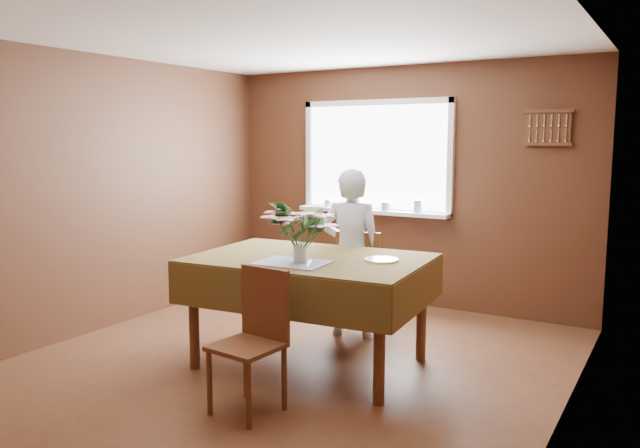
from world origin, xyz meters
The scene contains 14 objects.
floor centered at (0.00, 0.00, 0.00)m, with size 4.50×4.50×0.00m, color #512E1B.
ceiling centered at (0.00, 0.00, 2.50)m, with size 4.50×4.50×0.00m, color white.
wall_back centered at (0.00, 2.25, 1.25)m, with size 4.00×4.00×0.00m, color brown.
wall_left centered at (-2.00, 0.00, 1.25)m, with size 4.50×4.50×0.00m, color brown.
wall_right centered at (2.00, 0.00, 1.25)m, with size 4.50×4.50×0.00m, color brown.
window_assembly centered at (-0.29, 2.20, 1.36)m, with size 1.72×0.20×1.22m.
spoon_rack centered at (1.45, 2.22, 1.85)m, with size 0.44×0.05×0.33m.
dining_table centered at (0.14, 0.16, 0.75)m, with size 1.85×1.34×0.86m.
chair_far centered at (0.10, 1.08, 0.51)m, with size 0.49×0.49×0.94m.
chair_near centered at (0.26, -0.71, 0.50)m, with size 0.43×0.43×0.92m.
seated_woman centered at (0.08, 0.96, 0.75)m, with size 0.55×0.36×1.50m, color white.
flower_bouquet centered at (0.20, -0.07, 1.13)m, with size 0.50×0.50×0.43m.
side_plate centered at (0.68, 0.30, 0.86)m, with size 0.25×0.25×0.01m, color white.
table_knife centered at (0.30, -0.11, 0.86)m, with size 0.02×0.21×0.00m, color silver.
Camera 1 is at (2.60, -3.83, 1.74)m, focal length 35.00 mm.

